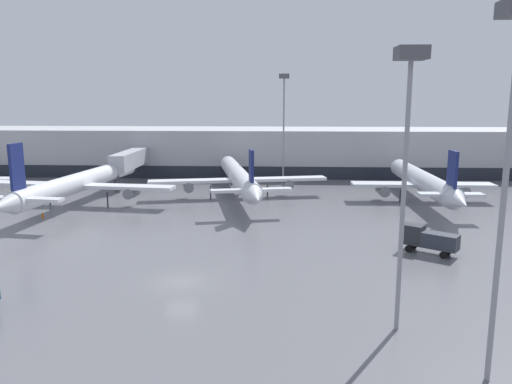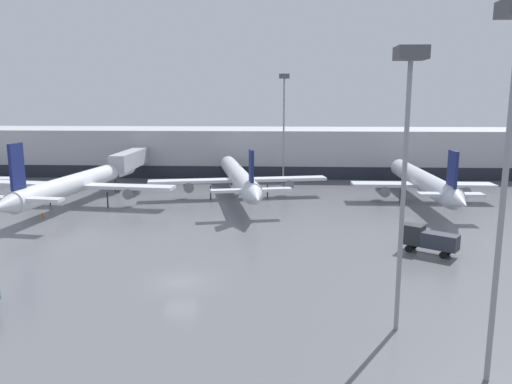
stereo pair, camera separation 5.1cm
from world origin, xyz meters
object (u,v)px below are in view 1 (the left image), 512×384
at_px(parked_jet_1, 239,177).
at_px(parked_jet_4, 80,182).
at_px(parked_jet_3, 423,181).
at_px(traffic_cone_1, 43,214).
at_px(apron_light_mast_3, 408,110).
at_px(apron_light_mast_1, 284,98).
at_px(service_truck_0, 428,238).

distance_m(parked_jet_1, parked_jet_4, 22.96).
height_order(parked_jet_1, parked_jet_3, parked_jet_3).
height_order(parked_jet_4, traffic_cone_1, parked_jet_4).
xyz_separation_m(parked_jet_3, apron_light_mast_3, (-13.19, -42.14, 11.23)).
distance_m(traffic_cone_1, apron_light_mast_3, 50.27).
bearing_deg(apron_light_mast_3, parked_jet_3, 72.62).
xyz_separation_m(parked_jet_1, parked_jet_4, (-21.95, -6.71, 0.13)).
relative_size(traffic_cone_1, apron_light_mast_1, 0.04).
relative_size(parked_jet_3, traffic_cone_1, 48.79).
distance_m(parked_jet_3, traffic_cone_1, 52.82).
bearing_deg(parked_jet_4, parked_jet_1, -66.22).
xyz_separation_m(parked_jet_3, parked_jet_4, (-49.18, -4.99, 0.32)).
height_order(service_truck_0, apron_light_mast_3, apron_light_mast_3).
bearing_deg(parked_jet_4, service_truck_0, -108.70).
bearing_deg(parked_jet_3, service_truck_0, 165.67).
distance_m(apron_light_mast_1, apron_light_mast_3, 58.60).
xyz_separation_m(parked_jet_3, service_truck_0, (-6.40, -25.39, -1.51)).
bearing_deg(traffic_cone_1, service_truck_0, -16.13).
bearing_deg(parked_jet_4, parked_jet_3, -77.41).
xyz_separation_m(parked_jet_1, apron_light_mast_3, (14.04, -43.86, 11.04)).
bearing_deg(parked_jet_3, apron_light_mast_3, 162.44).
xyz_separation_m(parked_jet_1, traffic_cone_1, (-24.04, -14.13, -2.85)).
xyz_separation_m(service_truck_0, apron_light_mast_3, (-6.79, -16.75, 12.74)).
bearing_deg(parked_jet_4, apron_light_mast_3, -129.11).
bearing_deg(service_truck_0, apron_light_mast_1, -36.75).
bearing_deg(traffic_cone_1, apron_light_mast_1, 42.59).
relative_size(parked_jet_1, apron_light_mast_1, 1.93).
distance_m(parked_jet_4, traffic_cone_1, 8.26).
relative_size(service_truck_0, traffic_cone_1, 7.40).
relative_size(parked_jet_4, apron_light_mast_1, 1.99).
height_order(parked_jet_1, traffic_cone_1, parked_jet_1).
relative_size(parked_jet_3, apron_light_mast_1, 1.84).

